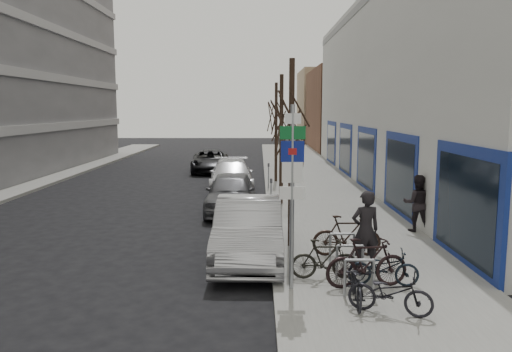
{
  "coord_description": "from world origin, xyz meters",
  "views": [
    {
      "loc": [
        1.69,
        -10.65,
        4.11
      ],
      "look_at": [
        1.59,
        4.93,
        2.0
      ],
      "focal_mm": 35.0,
      "sensor_mm": 36.0,
      "label": 1
    }
  ],
  "objects_px": {
    "bike_rack": "(350,258)",
    "bike_far_inner": "(347,235)",
    "bike_mid_inner": "(324,259)",
    "pedestrian_near": "(365,230)",
    "meter_front": "(276,224)",
    "meter_mid": "(271,191)",
    "parked_car_back": "(231,176)",
    "pedestrian_far": "(417,203)",
    "bike_mid_curb": "(383,265)",
    "tree_near": "(292,109)",
    "tree_far": "(276,109)",
    "tree_mid": "(281,109)",
    "bike_near_right": "(367,262)",
    "bike_near_left": "(357,281)",
    "highway_sign_pole": "(292,186)",
    "parked_car_mid": "(231,193)",
    "lane_car": "(210,161)",
    "parked_car_front": "(249,230)",
    "meter_back": "(269,173)",
    "bike_far_curb": "(390,289)"
  },
  "relations": [
    {
      "from": "tree_mid",
      "to": "pedestrian_near",
      "type": "relative_size",
      "value": 2.78
    },
    {
      "from": "bike_near_left",
      "to": "bike_far_inner",
      "type": "xyz_separation_m",
      "value": [
        0.37,
        3.32,
        0.1
      ]
    },
    {
      "from": "tree_mid",
      "to": "parked_car_mid",
      "type": "distance_m",
      "value": 4.04
    },
    {
      "from": "highway_sign_pole",
      "to": "parked_car_mid",
      "type": "bearing_deg",
      "value": 101.64
    },
    {
      "from": "highway_sign_pole",
      "to": "bike_mid_curb",
      "type": "relative_size",
      "value": 2.65
    },
    {
      "from": "tree_near",
      "to": "bike_far_inner",
      "type": "distance_m",
      "value": 3.83
    },
    {
      "from": "meter_front",
      "to": "bike_mid_curb",
      "type": "xyz_separation_m",
      "value": [
        2.33,
        -2.83,
        -0.28
      ]
    },
    {
      "from": "tree_mid",
      "to": "bike_near_left",
      "type": "xyz_separation_m",
      "value": [
        1.09,
        -10.86,
        -3.48
      ]
    },
    {
      "from": "bike_rack",
      "to": "bike_mid_curb",
      "type": "bearing_deg",
      "value": -32.52
    },
    {
      "from": "parked_car_back",
      "to": "pedestrian_far",
      "type": "distance_m",
      "value": 11.07
    },
    {
      "from": "bike_rack",
      "to": "bike_mid_inner",
      "type": "bearing_deg",
      "value": 178.06
    },
    {
      "from": "tree_mid",
      "to": "meter_mid",
      "type": "relative_size",
      "value": 4.33
    },
    {
      "from": "highway_sign_pole",
      "to": "bike_far_inner",
      "type": "relative_size",
      "value": 2.23
    },
    {
      "from": "bike_mid_curb",
      "to": "bike_far_curb",
      "type": "relative_size",
      "value": 0.97
    },
    {
      "from": "pedestrian_near",
      "to": "bike_near_right",
      "type": "bearing_deg",
      "value": 68.29
    },
    {
      "from": "tree_mid",
      "to": "bike_near_right",
      "type": "xyz_separation_m",
      "value": [
        1.48,
        -9.94,
        -3.38
      ]
    },
    {
      "from": "bike_far_inner",
      "to": "parked_car_front",
      "type": "height_order",
      "value": "parked_car_front"
    },
    {
      "from": "bike_near_right",
      "to": "bike_mid_inner",
      "type": "xyz_separation_m",
      "value": [
        -0.87,
        0.56,
        -0.09
      ]
    },
    {
      "from": "pedestrian_far",
      "to": "bike_mid_curb",
      "type": "bearing_deg",
      "value": 75.33
    },
    {
      "from": "meter_front",
      "to": "meter_back",
      "type": "bearing_deg",
      "value": 90.0
    },
    {
      "from": "meter_back",
      "to": "bike_near_left",
      "type": "xyz_separation_m",
      "value": [
        1.54,
        -14.86,
        -0.29
      ]
    },
    {
      "from": "tree_near",
      "to": "tree_mid",
      "type": "height_order",
      "value": "same"
    },
    {
      "from": "bike_rack",
      "to": "tree_mid",
      "type": "distance_m",
      "value": 10.08
    },
    {
      "from": "bike_mid_inner",
      "to": "pedestrian_near",
      "type": "bearing_deg",
      "value": -57.31
    },
    {
      "from": "parked_car_front",
      "to": "parked_car_back",
      "type": "xyz_separation_m",
      "value": [
        -1.11,
        11.62,
        -0.07
      ]
    },
    {
      "from": "bike_near_left",
      "to": "parked_car_front",
      "type": "height_order",
      "value": "parked_car_front"
    },
    {
      "from": "parked_car_back",
      "to": "pedestrian_far",
      "type": "xyz_separation_m",
      "value": [
        6.51,
        -8.95,
        0.32
      ]
    },
    {
      "from": "bike_near_right",
      "to": "lane_car",
      "type": "bearing_deg",
      "value": 5.49
    },
    {
      "from": "tree_near",
      "to": "bike_near_left",
      "type": "xyz_separation_m",
      "value": [
        1.09,
        -4.36,
        -3.48
      ]
    },
    {
      "from": "parked_car_mid",
      "to": "lane_car",
      "type": "height_order",
      "value": "parked_car_mid"
    },
    {
      "from": "tree_far",
      "to": "parked_car_mid",
      "type": "bearing_deg",
      "value": -104.96
    },
    {
      "from": "bike_mid_curb",
      "to": "parked_car_mid",
      "type": "xyz_separation_m",
      "value": [
        -3.91,
        8.72,
        0.17
      ]
    },
    {
      "from": "bike_rack",
      "to": "bike_near_left",
      "type": "bearing_deg",
      "value": -94.48
    },
    {
      "from": "bike_rack",
      "to": "bike_far_inner",
      "type": "height_order",
      "value": "bike_far_inner"
    },
    {
      "from": "bike_far_inner",
      "to": "pedestrian_far",
      "type": "height_order",
      "value": "pedestrian_far"
    },
    {
      "from": "bike_mid_inner",
      "to": "lane_car",
      "type": "bearing_deg",
      "value": 12.11
    },
    {
      "from": "parked_car_mid",
      "to": "bike_near_right",
      "type": "bearing_deg",
      "value": -67.7
    },
    {
      "from": "tree_mid",
      "to": "pedestrian_near",
      "type": "distance_m",
      "value": 9.32
    },
    {
      "from": "tree_near",
      "to": "tree_far",
      "type": "bearing_deg",
      "value": 90.0
    },
    {
      "from": "meter_back",
      "to": "bike_mid_inner",
      "type": "distance_m",
      "value": 13.43
    },
    {
      "from": "parked_car_back",
      "to": "pedestrian_far",
      "type": "height_order",
      "value": "pedestrian_far"
    },
    {
      "from": "meter_front",
      "to": "meter_mid",
      "type": "bearing_deg",
      "value": 90.0
    },
    {
      "from": "bike_mid_inner",
      "to": "pedestrian_near",
      "type": "height_order",
      "value": "pedestrian_near"
    },
    {
      "from": "tree_near",
      "to": "bike_near_left",
      "type": "relative_size",
      "value": 3.53
    },
    {
      "from": "meter_front",
      "to": "bike_mid_curb",
      "type": "bearing_deg",
      "value": -50.6
    },
    {
      "from": "parked_car_front",
      "to": "pedestrian_far",
      "type": "height_order",
      "value": "pedestrian_far"
    },
    {
      "from": "parked_car_back",
      "to": "bike_near_left",
      "type": "bearing_deg",
      "value": -80.73
    },
    {
      "from": "bike_mid_curb",
      "to": "parked_car_front",
      "type": "relative_size",
      "value": 0.31
    },
    {
      "from": "meter_back",
      "to": "parked_car_front",
      "type": "bearing_deg",
      "value": -93.76
    },
    {
      "from": "meter_back",
      "to": "bike_mid_curb",
      "type": "bearing_deg",
      "value": -80.46
    }
  ]
}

